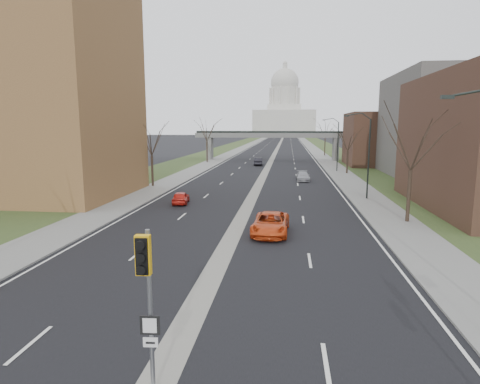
% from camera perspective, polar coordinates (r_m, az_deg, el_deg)
% --- Properties ---
extents(road_surface, '(20.00, 600.00, 0.01)m').
position_cam_1_polar(road_surface, '(159.99, 5.54, 6.59)').
color(road_surface, black).
rests_on(road_surface, ground).
extents(median_strip, '(1.20, 600.00, 0.02)m').
position_cam_1_polar(median_strip, '(159.99, 5.54, 6.59)').
color(median_strip, gray).
rests_on(median_strip, ground).
extents(sidewalk_right, '(4.00, 600.00, 0.12)m').
position_cam_1_polar(sidewalk_right, '(160.16, 9.87, 6.52)').
color(sidewalk_right, gray).
rests_on(sidewalk_right, ground).
extents(sidewalk_left, '(4.00, 600.00, 0.12)m').
position_cam_1_polar(sidewalk_left, '(160.71, 1.24, 6.67)').
color(sidewalk_left, gray).
rests_on(sidewalk_left, ground).
extents(grass_verge_right, '(8.00, 600.00, 0.10)m').
position_cam_1_polar(grass_verge_right, '(160.59, 12.02, 6.46)').
color(grass_verge_right, '#273F1D').
rests_on(grass_verge_right, ground).
extents(grass_verge_left, '(8.00, 600.00, 0.10)m').
position_cam_1_polar(grass_verge_left, '(161.41, -0.90, 6.68)').
color(grass_verge_left, '#273F1D').
rests_on(grass_verge_left, ground).
extents(apartment_building, '(25.00, 16.00, 22.00)m').
position_cam_1_polar(apartment_building, '(49.76, -30.57, 12.17)').
color(apartment_building, olive).
rests_on(apartment_building, ground).
extents(commercial_block_mid, '(18.00, 22.00, 15.00)m').
position_cam_1_polar(commercial_block_mid, '(66.39, 28.64, 8.25)').
color(commercial_block_mid, '#63605B').
rests_on(commercial_block_mid, ground).
extents(commercial_block_far, '(14.00, 14.00, 10.00)m').
position_cam_1_polar(commercial_block_far, '(81.89, 19.91, 7.06)').
color(commercial_block_far, '#4A2E22').
rests_on(commercial_block_far, ground).
extents(pedestrian_bridge, '(34.00, 3.00, 6.45)m').
position_cam_1_polar(pedestrian_bridge, '(89.89, 4.52, 7.63)').
color(pedestrian_bridge, slate).
rests_on(pedestrian_bridge, ground).
extents(capitol, '(48.00, 42.00, 55.75)m').
position_cam_1_polar(capitol, '(329.99, 6.31, 11.18)').
color(capitol, silver).
rests_on(capitol, ground).
extents(streetlight_mid, '(2.61, 0.20, 8.70)m').
position_cam_1_polar(streetlight_mid, '(42.41, 16.93, 8.28)').
color(streetlight_mid, black).
rests_on(streetlight_mid, sidewalk_right).
extents(streetlight_far, '(2.61, 0.20, 8.70)m').
position_cam_1_polar(streetlight_far, '(68.17, 13.14, 8.67)').
color(streetlight_far, black).
rests_on(streetlight_far, sidewalk_right).
extents(tree_left_b, '(6.75, 6.75, 8.81)m').
position_cam_1_polar(tree_left_b, '(50.62, -12.53, 7.73)').
color(tree_left_b, '#382B21').
rests_on(tree_left_b, sidewalk_left).
extents(tree_left_c, '(7.65, 7.65, 9.99)m').
position_cam_1_polar(tree_left_c, '(83.46, -4.76, 9.01)').
color(tree_left_c, '#382B21').
rests_on(tree_left_c, sidewalk_left).
extents(tree_right_a, '(7.20, 7.20, 9.40)m').
position_cam_1_polar(tree_right_a, '(33.12, 23.36, 7.20)').
color(tree_right_a, '#382B21').
rests_on(tree_right_a, sidewalk_right).
extents(tree_right_b, '(6.30, 6.30, 8.22)m').
position_cam_1_polar(tree_right_b, '(65.46, 15.15, 7.58)').
color(tree_right_b, '#382B21').
rests_on(tree_right_b, sidewalk_right).
extents(tree_right_c, '(7.65, 7.65, 9.99)m').
position_cam_1_polar(tree_right_c, '(105.19, 12.06, 8.89)').
color(tree_right_c, '#382B21').
rests_on(tree_right_c, sidewalk_right).
extents(signal_pole_median, '(0.55, 0.78, 4.73)m').
position_cam_1_polar(signal_pole_median, '(11.05, -13.14, -12.80)').
color(signal_pole_median, gray).
rests_on(signal_pole_median, ground).
extents(car_left_near, '(1.89, 3.73, 1.22)m').
position_cam_1_polar(car_left_near, '(39.31, -8.42, -0.78)').
color(car_left_near, red).
rests_on(car_left_near, ground).
extents(car_left_far, '(1.83, 4.58, 1.48)m').
position_cam_1_polar(car_left_far, '(77.77, 2.63, 4.36)').
color(car_left_far, black).
rests_on(car_left_far, ground).
extents(car_right_near, '(2.63, 5.36, 1.47)m').
position_cam_1_polar(car_right_near, '(28.09, 4.37, -4.49)').
color(car_right_near, '#D24516').
rests_on(car_right_near, ground).
extents(car_right_mid, '(1.85, 4.36, 1.26)m').
position_cam_1_polar(car_right_mid, '(56.12, 8.93, 2.24)').
color(car_right_mid, '#9A9BA1').
rests_on(car_right_mid, ground).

